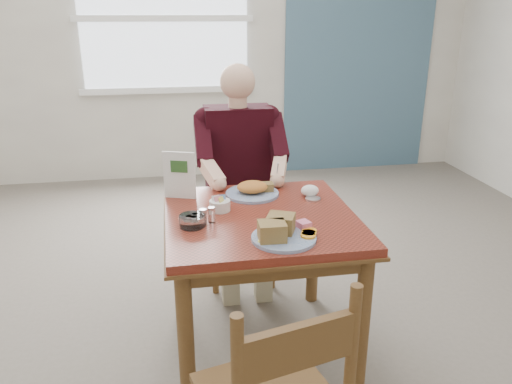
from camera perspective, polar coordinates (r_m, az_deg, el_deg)
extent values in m
plane|color=#5F584D|center=(2.77, 0.48, -17.10)|extent=(6.00, 6.00, 0.00)
plane|color=silver|center=(5.19, -5.70, 16.95)|extent=(5.50, 0.00, 5.50)
cube|color=#406177|center=(5.53, 11.85, 16.83)|extent=(1.60, 0.02, 2.80)
ellipsoid|color=yellow|center=(2.09, 0.86, -5.69)|extent=(0.05, 0.04, 0.03)
ellipsoid|color=white|center=(2.63, 6.17, 0.17)|extent=(0.11, 0.10, 0.06)
cylinder|color=silver|center=(2.59, 6.51, -0.78)|extent=(0.10, 0.10, 0.01)
cube|color=white|center=(5.14, -10.45, 18.94)|extent=(1.60, 0.02, 1.30)
cube|color=white|center=(5.18, -9.98, 11.41)|extent=(1.72, 0.04, 0.06)
cube|color=white|center=(5.13, -10.45, 18.94)|extent=(1.72, 0.04, 0.06)
cube|color=maroon|center=(2.40, 0.53, -3.04)|extent=(0.90, 0.90, 0.04)
cube|color=brown|center=(2.41, 0.53, -3.64)|extent=(0.92, 0.92, 0.01)
cylinder|color=brown|center=(2.21, -8.00, -16.65)|extent=(0.07, 0.07, 0.71)
cylinder|color=brown|center=(2.35, 12.02, -14.50)|extent=(0.07, 0.07, 0.71)
cylinder|color=brown|center=(2.88, -8.65, -7.41)|extent=(0.07, 0.07, 0.71)
cylinder|color=brown|center=(2.98, 6.57, -6.26)|extent=(0.07, 0.07, 0.71)
cube|color=brown|center=(2.08, 2.48, -8.95)|extent=(0.80, 0.03, 0.08)
cube|color=brown|center=(2.78, -0.92, -1.27)|extent=(0.80, 0.03, 0.08)
cube|color=brown|center=(2.39, -8.74, -5.18)|extent=(0.03, 0.80, 0.08)
cube|color=brown|center=(2.52, 9.31, -3.87)|extent=(0.03, 0.80, 0.08)
cylinder|color=brown|center=(3.10, -4.72, -7.78)|extent=(0.04, 0.04, 0.45)
cylinder|color=brown|center=(3.15, 1.86, -7.28)|extent=(0.04, 0.04, 0.45)
cylinder|color=brown|center=(3.43, -5.29, -5.00)|extent=(0.04, 0.04, 0.45)
cylinder|color=brown|center=(3.47, 0.66, -4.59)|extent=(0.04, 0.04, 0.45)
cube|color=brown|center=(3.18, -1.92, -2.22)|extent=(0.42, 0.42, 0.03)
cylinder|color=brown|center=(3.25, -5.56, 2.60)|extent=(0.04, 0.04, 0.50)
cylinder|color=brown|center=(3.30, 0.69, 2.93)|extent=(0.04, 0.04, 0.50)
cube|color=brown|center=(3.24, -2.44, 4.46)|extent=(0.38, 0.03, 0.14)
cylinder|color=brown|center=(1.58, 10.81, -18.28)|extent=(0.04, 0.04, 0.50)
cube|color=brown|center=(1.44, 4.86, -17.21)|extent=(0.38, 0.12, 0.14)
cube|color=tan|center=(3.03, -3.49, -1.87)|extent=(0.13, 0.38, 0.12)
cube|color=tan|center=(3.06, 0.24, -1.64)|extent=(0.13, 0.38, 0.12)
cube|color=tan|center=(3.00, -2.97, -8.47)|extent=(0.10, 0.10, 0.48)
cube|color=tan|center=(3.03, 0.83, -8.17)|extent=(0.10, 0.10, 0.48)
cube|color=black|center=(3.09, -2.08, 4.44)|extent=(0.40, 0.22, 0.58)
sphere|color=black|center=(3.02, -5.74, 8.28)|extent=(0.15, 0.15, 0.15)
sphere|color=black|center=(3.07, 1.42, 8.57)|extent=(0.15, 0.15, 0.15)
cylinder|color=#E3AF90|center=(3.00, -2.10, 10.05)|extent=(0.11, 0.11, 0.08)
sphere|color=#E3AF90|center=(2.98, -2.13, 12.51)|extent=(0.21, 0.21, 0.21)
cube|color=black|center=(2.93, -6.09, 5.89)|extent=(0.09, 0.29, 0.27)
cube|color=black|center=(2.99, 2.41, 6.27)|extent=(0.09, 0.29, 0.27)
sphere|color=black|center=(2.84, -5.84, 3.38)|extent=(0.09, 0.09, 0.09)
sphere|color=black|center=(2.90, 2.86, 3.82)|extent=(0.09, 0.09, 0.09)
cube|color=#E3AF90|center=(2.77, -5.06, 2.19)|extent=(0.14, 0.23, 0.14)
cube|color=#E3AF90|center=(2.82, 2.65, 2.61)|extent=(0.14, 0.23, 0.14)
sphere|color=#E3AF90|center=(2.70, -4.23, 0.95)|extent=(0.08, 0.08, 0.08)
sphere|color=#E3AF90|center=(2.74, 2.43, 1.32)|extent=(0.08, 0.08, 0.08)
cylinder|color=silver|center=(2.73, 2.44, 2.32)|extent=(0.01, 0.05, 0.12)
cylinder|color=white|center=(2.14, 3.19, -5.27)|extent=(0.32, 0.32, 0.02)
cube|color=tan|center=(2.09, 1.85, -4.49)|extent=(0.12, 0.10, 0.08)
cube|color=tan|center=(2.16, 2.86, -3.58)|extent=(0.14, 0.14, 0.08)
cylinder|color=#FF9F1A|center=(2.14, 5.97, -4.96)|extent=(0.08, 0.08, 0.01)
cylinder|color=#FF9F1A|center=(2.16, 6.04, -4.70)|extent=(0.07, 0.07, 0.01)
cylinder|color=#FF9F1A|center=(2.18, 6.11, -4.45)|extent=(0.08, 0.08, 0.01)
cube|color=pink|center=(2.22, 5.46, -3.71)|extent=(0.07, 0.07, 0.03)
cylinder|color=white|center=(2.64, -0.43, -0.19)|extent=(0.30, 0.30, 0.02)
ellipsoid|color=orange|center=(2.62, -0.43, 0.59)|extent=(0.17, 0.14, 0.06)
cube|color=tan|center=(2.65, 0.86, 0.60)|extent=(0.11, 0.07, 0.04)
cylinder|color=white|center=(2.43, -4.14, -1.55)|extent=(0.13, 0.13, 0.05)
cube|color=pink|center=(2.42, -4.39, -0.77)|extent=(0.04, 0.03, 0.03)
cube|color=#6699D8|center=(2.44, -3.93, -0.59)|extent=(0.04, 0.01, 0.03)
cube|color=#EAD159|center=(2.41, -4.00, -0.85)|extent=(0.03, 0.04, 0.03)
cube|color=white|center=(2.43, -4.66, -0.68)|extent=(0.04, 0.02, 0.03)
cylinder|color=white|center=(2.28, -6.07, -3.00)|extent=(0.04, 0.04, 0.06)
cylinder|color=silver|center=(2.27, -6.10, -2.13)|extent=(0.04, 0.04, 0.01)
cylinder|color=white|center=(2.30, -5.09, -2.78)|extent=(0.04, 0.04, 0.06)
cylinder|color=silver|center=(2.29, -5.11, -1.91)|extent=(0.04, 0.04, 0.01)
cylinder|color=white|center=(2.27, -7.31, -3.30)|extent=(0.15, 0.15, 0.05)
cylinder|color=white|center=(2.26, -7.66, -2.97)|extent=(0.04, 0.04, 0.02)
cylinder|color=white|center=(2.28, -7.06, -2.71)|extent=(0.04, 0.04, 0.02)
cylinder|color=white|center=(2.25, -7.13, -3.04)|extent=(0.04, 0.04, 0.02)
cube|color=white|center=(2.59, -8.75, 1.91)|extent=(0.16, 0.07, 0.25)
cube|color=#2D5926|center=(2.57, -8.80, 2.88)|extent=(0.08, 0.03, 0.06)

